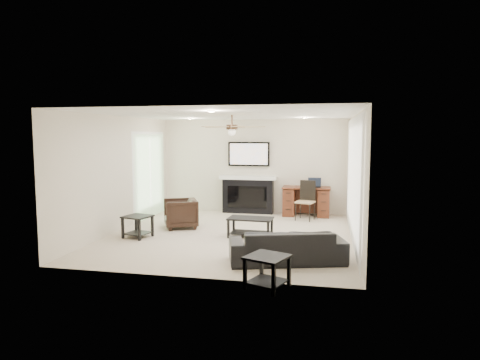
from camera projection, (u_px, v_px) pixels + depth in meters
The scene contains 10 objects.
room_shell at pixel (241, 155), 8.83m from camera, with size 5.50×5.54×2.52m.
sofa at pixel (287, 246), 7.02m from camera, with size 1.88×0.74×0.55m, color black.
armchair at pixel (181, 213), 9.63m from camera, with size 0.70×0.72×0.66m, color black.
coffee_table at pixel (250, 227), 8.77m from camera, with size 0.90×0.50×0.40m, color black.
end_table_near at pixel (267, 272), 5.84m from camera, with size 0.52×0.52×0.45m, color black.
end_table_left at pixel (138, 227), 8.73m from camera, with size 0.50×0.50×0.45m, color black.
fireplace_unit at pixel (248, 178), 11.41m from camera, with size 1.52×0.34×1.91m, color black.
desk at pixel (306, 201), 11.02m from camera, with size 1.22×0.56×0.76m, color #431F10.
desk_chair at pixel (305, 201), 10.48m from camera, with size 0.42×0.44×0.97m, color black.
laptop at pixel (314, 183), 10.91m from camera, with size 0.33×0.24×0.23m, color black.
Camera 1 is at (1.96, -8.58, 2.08)m, focal length 32.00 mm.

